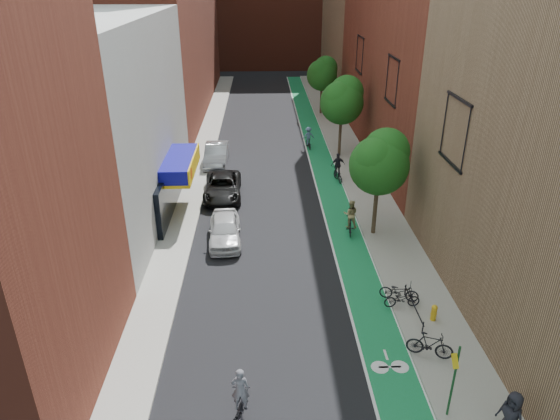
{
  "coord_description": "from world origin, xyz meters",
  "views": [
    {
      "loc": [
        -0.91,
        -15.92,
        14.07
      ],
      "look_at": [
        0.09,
        10.48,
        1.5
      ],
      "focal_mm": 32.0,
      "sensor_mm": 36.0,
      "label": 1
    }
  ],
  "objects": [
    {
      "name": "building_right_mid_red",
      "position": [
        12.0,
        26.0,
        11.0
      ],
      "size": [
        8.0,
        28.0,
        22.0
      ],
      "primitive_type": "cube",
      "color": "maroon",
      "rests_on": "ground"
    },
    {
      "name": "cyclist_lead",
      "position": [
        -1.79,
        -3.21,
        0.7
      ],
      "size": [
        0.69,
        1.84,
        2.1
      ],
      "rotation": [
        0.0,
        0.0,
        3.11
      ],
      "color": "black",
      "rests_on": "ground"
    },
    {
      "name": "sidewalk_left",
      "position": [
        -6.0,
        26.0,
        0.07
      ],
      "size": [
        2.0,
        68.0,
        0.15
      ],
      "primitive_type": "cube",
      "color": "gray",
      "rests_on": "ground"
    },
    {
      "name": "tree_far",
      "position": [
        5.65,
        38.02,
        4.5
      ],
      "size": [
        3.3,
        3.25,
        6.21
      ],
      "color": "#332619",
      "rests_on": "ground"
    },
    {
      "name": "parked_car_white",
      "position": [
        -3.12,
        9.54,
        0.76
      ],
      "size": [
        2.06,
        4.58,
        1.53
      ],
      "primitive_type": "imported",
      "rotation": [
        0.0,
        0.0,
        0.06
      ],
      "color": "silver",
      "rests_on": "ground"
    },
    {
      "name": "parked_car_black",
      "position": [
        -3.67,
        15.92,
        0.75
      ],
      "size": [
        2.62,
        5.44,
        1.5
      ],
      "primitive_type": "imported",
      "rotation": [
        0.0,
        0.0,
        0.03
      ],
      "color": "black",
      "rests_on": "ground"
    },
    {
      "name": "fire_hydrant",
      "position": [
        6.56,
        1.71,
        0.57
      ],
      "size": [
        0.27,
        0.27,
        0.78
      ],
      "color": "gold",
      "rests_on": "sidewalk_right"
    },
    {
      "name": "building_right_far_tan",
      "position": [
        12.0,
        50.0,
        9.0
      ],
      "size": [
        8.0,
        20.0,
        18.0
      ],
      "primitive_type": "cube",
      "color": "#8C6B4C",
      "rests_on": "ground"
    },
    {
      "name": "cyclist_lane_far",
      "position": [
        3.2,
        26.37,
        0.84
      ],
      "size": [
        1.08,
        1.66,
        1.91
      ],
      "rotation": [
        0.0,
        0.0,
        3.3
      ],
      "color": "black",
      "rests_on": "ground"
    },
    {
      "name": "building_left_white",
      "position": [
        -11.0,
        14.0,
        6.0
      ],
      "size": [
        8.0,
        20.0,
        12.0
      ],
      "primitive_type": "cube",
      "color": "silver",
      "rests_on": "ground"
    },
    {
      "name": "building_left_far_red",
      "position": [
        -11.0,
        42.0,
        11.0
      ],
      "size": [
        8.0,
        36.0,
        22.0
      ],
      "primitive_type": "cube",
      "color": "maroon",
      "rests_on": "ground"
    },
    {
      "name": "tree_mid",
      "position": [
        5.65,
        24.02,
        4.89
      ],
      "size": [
        3.55,
        3.53,
        6.74
      ],
      "color": "#332619",
      "rests_on": "ground"
    },
    {
      "name": "bike_lane",
      "position": [
        4.0,
        26.0,
        0.01
      ],
      "size": [
        2.0,
        68.0,
        0.01
      ],
      "primitive_type": "cube",
      "color": "#147230",
      "rests_on": "ground"
    },
    {
      "name": "building_far_closure",
      "position": [
        0.0,
        72.0,
        10.0
      ],
      "size": [
        30.0,
        14.0,
        20.0
      ],
      "primitive_type": "cube",
      "color": "maroon",
      "rests_on": "ground"
    },
    {
      "name": "parked_car_silver",
      "position": [
        -4.6,
        22.6,
        0.83
      ],
      "size": [
        1.79,
        5.06,
        1.66
      ],
      "primitive_type": "imported",
      "rotation": [
        0.0,
        0.0,
        -0.01
      ],
      "color": "gray",
      "rests_on": "ground"
    },
    {
      "name": "ground",
      "position": [
        0.0,
        0.0,
        0.0
      ],
      "size": [
        160.0,
        160.0,
        0.0
      ],
      "primitive_type": "plane",
      "color": "black",
      "rests_on": "ground"
    },
    {
      "name": "parked_bike_mid",
      "position": [
        5.64,
        -0.57,
        0.71
      ],
      "size": [
        1.91,
        1.14,
        1.11
      ],
      "primitive_type": "imported",
      "rotation": [
        0.0,
        0.0,
        1.21
      ],
      "color": "black",
      "rests_on": "sidewalk_right"
    },
    {
      "name": "pedestrian",
      "position": [
        7.01,
        -4.52,
        1.1
      ],
      "size": [
        0.93,
        1.09,
        1.9
      ],
      "primitive_type": "imported",
      "rotation": [
        0.0,
        0.0,
        -1.16
      ],
      "color": "black",
      "rests_on": "sidewalk_right"
    },
    {
      "name": "cyclist_lane_mid",
      "position": [
        4.7,
        18.62,
        0.79
      ],
      "size": [
        1.09,
        1.93,
        2.12
      ],
      "rotation": [
        0.0,
        0.0,
        3.31
      ],
      "color": "black",
      "rests_on": "ground"
    },
    {
      "name": "sign_pole",
      "position": [
        5.38,
        -3.5,
        1.84
      ],
      "size": [
        0.13,
        0.71,
        3.0
      ],
      "color": "#194C26",
      "rests_on": "sidewalk_right"
    },
    {
      "name": "parked_bike_far",
      "position": [
        5.4,
        3.27,
        0.63
      ],
      "size": [
        1.92,
        1.14,
        0.95
      ],
      "primitive_type": "imported",
      "rotation": [
        0.0,
        0.0,
        1.27
      ],
      "color": "black",
      "rests_on": "sidewalk_right"
    },
    {
      "name": "tree_near",
      "position": [
        5.65,
        10.02,
        4.66
      ],
      "size": [
        3.4,
        3.36,
        6.42
      ],
      "color": "#332619",
      "rests_on": "ground"
    },
    {
      "name": "cyclist_lane_near",
      "position": [
        4.26,
        10.31,
        0.89
      ],
      "size": [
        0.93,
        1.78,
        2.09
      ],
      "rotation": [
        0.0,
        0.0,
        3.01
      ],
      "color": "black",
      "rests_on": "ground"
    },
    {
      "name": "parked_bike_near",
      "position": [
        5.4,
        2.72,
        0.59
      ],
      "size": [
        1.68,
        0.64,
        0.87
      ],
      "primitive_type": "imported",
      "rotation": [
        0.0,
        0.0,
        1.61
      ],
      "color": "black",
      "rests_on": "sidewalk_right"
    },
    {
      "name": "sidewalk_right",
      "position": [
        6.5,
        26.0,
        0.07
      ],
      "size": [
        3.0,
        68.0,
        0.15
      ],
      "primitive_type": "cube",
      "color": "gray",
      "rests_on": "ground"
    }
  ]
}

